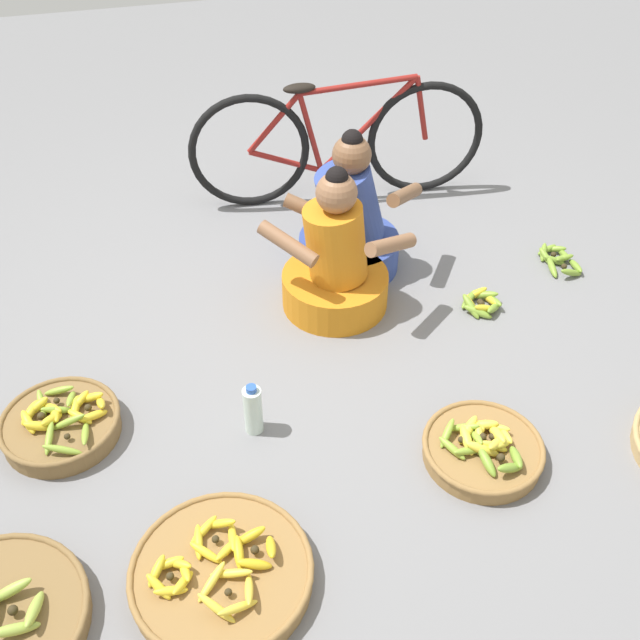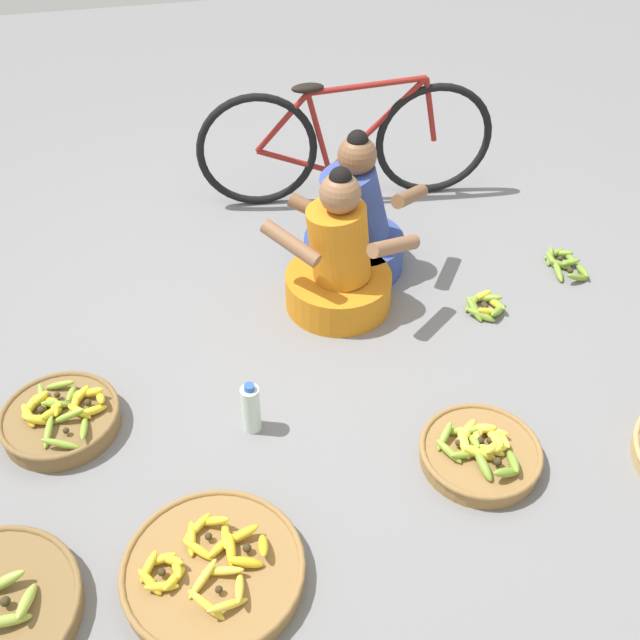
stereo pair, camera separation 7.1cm
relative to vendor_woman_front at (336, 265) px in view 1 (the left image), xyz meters
The scene contains 10 objects.
ground_plane 0.43m from the vendor_woman_front, 124.60° to the right, with size 10.00×10.00×0.00m, color slate.
vendor_woman_front is the anchor object (origin of this frame).
vendor_woman_behind 0.33m from the vendor_woman_front, 61.69° to the left, with size 0.75×0.52×0.78m.
bicycle_leaning 1.01m from the vendor_woman_front, 73.96° to the left, with size 1.70×0.20×0.73m.
banana_basket_mid_right 1.58m from the vendor_woman_front, 119.74° to the right, with size 0.64×0.64×0.15m.
banana_basket_back_left 1.14m from the vendor_woman_front, 73.82° to the right, with size 0.49×0.49×0.16m.
banana_basket_mid_left 1.43m from the vendor_woman_front, 157.79° to the right, with size 0.49×0.49×0.16m.
loose_bananas_back_right 0.75m from the vendor_woman_front, 16.87° to the right, with size 0.22×0.23×0.09m.
loose_bananas_near_vendor 1.25m from the vendor_woman_front, ahead, with size 0.18×0.29×0.09m.
water_bottle 0.90m from the vendor_woman_front, 127.36° to the right, with size 0.08×0.08×0.25m.
Camera 1 is at (-0.59, -2.50, 2.40)m, focal length 42.48 mm.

